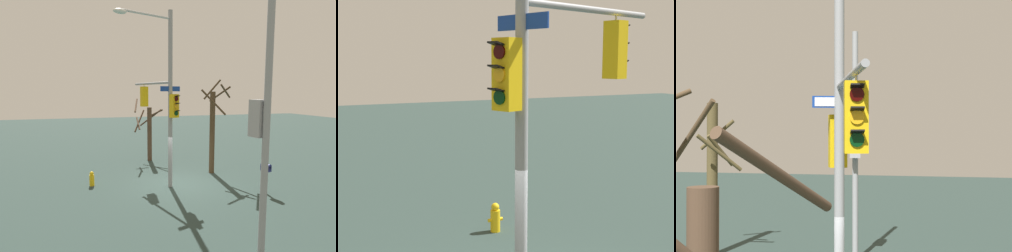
{
  "view_description": "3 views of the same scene",
  "coord_description": "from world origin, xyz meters",
  "views": [
    {
      "loc": [
        12.77,
        -4.11,
        4.62
      ],
      "look_at": [
        0.62,
        -0.69,
        3.09
      ],
      "focal_mm": 29.15,
      "sensor_mm": 36.0,
      "label": 1
    },
    {
      "loc": [
        3.59,
        6.2,
        4.25
      ],
      "look_at": [
        0.48,
        -0.43,
        3.22
      ],
      "focal_mm": 50.85,
      "sensor_mm": 36.0,
      "label": 2
    },
    {
      "loc": [
        -9.8,
        -2.7,
        4.18
      ],
      "look_at": [
        0.53,
        -0.48,
        4.34
      ],
      "focal_mm": 53.99,
      "sensor_mm": 36.0,
      "label": 3
    }
  ],
  "objects": [
    {
      "name": "main_signal_pole_assembly",
      "position": [
        -0.22,
        -0.8,
        4.64
      ],
      "size": [
        4.41,
        3.27,
        8.43
      ],
      "rotation": [
        0.0,
        0.0,
        3.46
      ],
      "color": "gray",
      "rests_on": "ground"
    },
    {
      "name": "secondary_pole_assembly",
      "position": [
        6.37,
        0.4,
        3.82
      ],
      "size": [
        0.64,
        0.41,
        7.54
      ],
      "rotation": [
        0.0,
        0.0,
        3.33
      ],
      "color": "gray",
      "rests_on": "ground"
    },
    {
      "name": "mailbox",
      "position": [
        2.23,
        3.54,
        1.11
      ],
      "size": [
        0.49,
        0.35,
        1.41
      ],
      "rotation": [
        0.0,
        0.0,
        4.99
      ],
      "color": "#4C3823",
      "rests_on": "ground"
    },
    {
      "name": "bare_tree_behind_pole",
      "position": [
        6.16,
        5.33,
        2.73
      ],
      "size": [
        1.86,
        1.84,
        5.23
      ],
      "color": "brown",
      "rests_on": "ground"
    }
  ]
}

